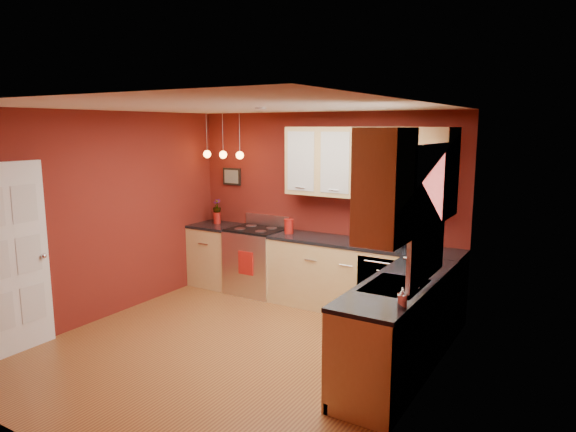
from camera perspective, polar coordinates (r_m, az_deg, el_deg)
The scene contains 27 objects.
floor at distance 5.79m, azimuth -6.21°, elevation -14.67°, with size 4.20×4.20×0.00m, color #98622C.
ceiling at distance 5.27m, azimuth -6.75°, elevation 11.97°, with size 4.00×4.20×0.02m, color white.
wall_back at distance 7.14m, azimuth 3.85°, elevation 0.99°, with size 4.00×0.02×2.60m, color maroon.
wall_front at distance 3.99m, azimuth -25.32°, elevation -7.16°, with size 4.00×0.02×2.60m, color maroon.
wall_left at distance 6.78m, azimuth -20.01°, elevation -0.07°, with size 0.02×4.20×2.60m, color maroon.
wall_right at distance 4.48m, azimuth 14.32°, elevation -4.67°, with size 0.02×4.20×2.60m, color maroon.
base_cabinets_back_left at distance 7.95m, azimuth -7.89°, elevation -4.40°, with size 0.70×0.60×0.90m, color tan.
base_cabinets_back_right at distance 6.76m, azimuth 8.13°, elevation -7.00°, with size 2.54×0.60×0.90m, color tan.
base_cabinets_right at distance 5.24m, azimuth 12.18°, elevation -12.22°, with size 0.60×2.10×0.90m, color tan.
counter_back_left at distance 7.85m, azimuth -7.97°, elevation -1.08°, with size 0.70×0.62×0.04m, color black.
counter_back_right at distance 6.64m, azimuth 8.23°, elevation -3.11°, with size 2.54×0.62×0.04m, color black.
counter_right at distance 5.09m, azimuth 12.38°, elevation -7.30°, with size 0.62×2.10×0.04m, color black.
gas_range at distance 7.52m, azimuth -3.54°, elevation -4.92°, with size 0.76×0.64×1.11m.
dishwasher_front at distance 6.37m, azimuth 10.19°, elevation -8.11°, with size 0.60×0.02×0.80m, color silver.
sink at distance 4.95m, azimuth 11.83°, elevation -7.82°, with size 0.50×0.70×0.33m.
window at distance 4.69m, azimuth 15.30°, elevation 0.78°, with size 0.06×1.02×1.22m.
door_left_wall at distance 6.14m, azimuth -28.39°, elevation -4.28°, with size 0.12×0.82×2.05m.
upper_cabinets_back at distance 6.65m, azimuth 7.84°, elevation 5.91°, with size 2.00×0.35×0.90m, color tan.
upper_cabinets_right at distance 4.73m, azimuth 13.78°, elevation 4.11°, with size 0.35×1.95×0.90m, color tan.
wall_picture at distance 7.90m, azimuth -6.25°, elevation 4.38°, with size 0.32×0.03×0.26m, color black.
pendant_lights at distance 7.55m, azimuth -7.22°, elevation 6.84°, with size 0.71×0.11×0.66m.
red_canister at distance 7.10m, azimuth 0.10°, elevation -1.15°, with size 0.13×0.13×0.20m.
red_vase at distance 7.92m, azimuth -7.89°, elevation -0.20°, with size 0.11×0.11×0.17m, color #A71812.
flowers at distance 7.89m, azimuth -7.92°, elevation 1.07°, with size 0.12×0.12×0.22m, color #A71812.
coffee_maker at distance 6.48m, azimuth 12.98°, elevation -2.22°, with size 0.24×0.24×0.28m.
soap_pump at distance 4.35m, azimuth 12.55°, elevation -8.85°, with size 0.08×0.08×0.17m, color silver.
dish_towel at distance 7.22m, azimuth -4.73°, elevation -5.24°, with size 0.24×0.02×0.33m, color #A71812.
Camera 1 is at (3.23, -4.17, 2.41)m, focal length 32.00 mm.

